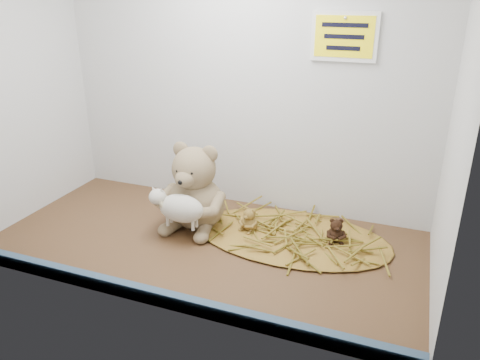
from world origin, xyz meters
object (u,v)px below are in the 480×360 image
at_px(mini_teddy_tan, 250,218).
at_px(mini_teddy_brown, 336,229).
at_px(main_teddy, 196,186).
at_px(toy_lamb, 181,208).

height_order(mini_teddy_tan, mini_teddy_brown, mini_teddy_tan).
xyz_separation_m(main_teddy, toy_lamb, (0.00, -0.09, -0.03)).
height_order(main_teddy, mini_teddy_brown, main_teddy).
xyz_separation_m(mini_teddy_tan, mini_teddy_brown, (0.25, 0.02, -0.00)).
xyz_separation_m(toy_lamb, mini_teddy_tan, (0.17, 0.11, -0.05)).
height_order(toy_lamb, mini_teddy_tan, toy_lamb).
bearing_deg(mini_teddy_tan, toy_lamb, -126.16).
distance_m(toy_lamb, mini_teddy_brown, 0.44).
bearing_deg(mini_teddy_brown, toy_lamb, -179.86).
relative_size(main_teddy, toy_lamb, 1.50).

